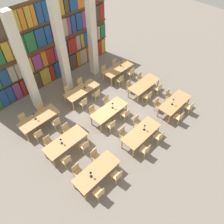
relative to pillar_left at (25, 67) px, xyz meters
The scene contains 58 objects.
ground_plane 5.54m from the pillar_left, 58.37° to the right, with size 40.00×40.00×0.00m, color gray.
bookshelf_bank 2.88m from the pillar_left, 31.51° to the left, with size 10.03×0.35×5.50m.
pillar_left is the anchor object (origin of this frame).
pillar_center 2.44m from the pillar_left, ahead, with size 0.45×0.45×6.00m.
pillar_right 4.89m from the pillar_left, ahead, with size 0.45×0.45×6.00m.
reading_table_0 6.78m from the pillar_left, 96.68° to the right, with size 2.31×0.94×0.76m.
chair_0 7.63m from the pillar_left, 100.34° to the right, with size 0.42×0.40×0.87m.
chair_1 6.25m from the pillar_left, 103.05° to the right, with size 0.42×0.40×0.87m.
chair_2 7.52m from the pillar_left, 91.09° to the right, with size 0.42×0.40×0.87m.
chair_3 6.12m from the pillar_left, 91.38° to the right, with size 0.42×0.40×0.87m.
desk_lamp_0 6.75m from the pillar_left, 99.81° to the right, with size 0.14×0.14×0.42m.
reading_table_1 7.22m from the pillar_left, 69.01° to the right, with size 2.31×0.94×0.76m.
chair_4 7.81m from the pillar_left, 75.15° to the right, with size 0.42×0.40×0.87m.
chair_5 6.46m from the pillar_left, 71.43° to the right, with size 0.42×0.40×0.87m.
chair_6 8.17m from the pillar_left, 66.70° to the right, with size 0.42×0.40×0.87m.
chair_7 6.90m from the pillar_left, 61.37° to the right, with size 0.42×0.40×0.87m.
desk_lamp_1 7.20m from the pillar_left, 67.22° to the right, with size 0.14×0.14×0.41m.
reading_table_2 8.83m from the pillar_left, 48.52° to the right, with size 2.31×0.94×0.76m.
chair_8 9.09m from the pillar_left, 54.85° to the right, with size 0.42×0.40×0.87m.
chair_9 7.96m from the pillar_left, 48.25° to the right, with size 0.42×0.40×0.87m.
chair_10 9.77m from the pillar_left, 49.13° to the right, with size 0.42×0.40×0.87m.
chair_11 8.73m from the pillar_left, 42.36° to the right, with size 0.42×0.40×0.87m.
desk_lamp_2 8.54m from the pillar_left, 50.07° to the right, with size 0.14×0.14×0.47m.
reading_table_3 4.66m from the pillar_left, 100.56° to the right, with size 2.31×0.94×0.76m.
chair_12 5.52m from the pillar_left, 105.44° to the right, with size 0.42×0.40×0.87m.
chair_13 4.30m from the pillar_left, 112.07° to the right, with size 0.42×0.40×0.87m.
chair_14 5.36m from the pillar_left, 91.46° to the right, with size 0.42×0.40×0.87m.
chair_15 4.10m from the pillar_left, 92.14° to the right, with size 0.42×0.40×0.87m.
desk_lamp_3 4.51m from the pillar_left, 103.45° to the right, with size 0.14×0.14×0.41m.
reading_table_4 5.21m from the pillar_left, 58.94° to the right, with size 2.31×0.94×0.76m.
chair_16 5.69m from the pillar_left, 68.98° to the right, with size 0.42×0.40×0.87m.
chair_17 4.50m from the pillar_left, 60.64° to the right, with size 0.42×0.40×0.87m.
chair_18 6.18m from the pillar_left, 57.57° to the right, with size 0.42×0.40×0.87m.
chair_19 5.11m from the pillar_left, 47.08° to the right, with size 0.42×0.40×0.87m.
desk_lamp_4 5.22m from the pillar_left, 56.84° to the right, with size 0.14×0.14×0.44m.
reading_table_5 7.32m from the pillar_left, 35.17° to the right, with size 2.31×0.94×0.76m.
chair_20 7.44m from the pillar_left, 42.77° to the right, with size 0.42×0.40×0.87m.
chair_21 6.58m from the pillar_left, 32.29° to the right, with size 0.42×0.40×0.87m.
chair_22 8.24m from the pillar_left, 37.31° to the right, with size 0.42×0.40×0.87m.
chair_23 7.47m from the pillar_left, 27.50° to the right, with size 0.42×0.40×0.87m.
reading_table_6 2.94m from the pillar_left, 116.76° to the right, with size 2.31×0.94×0.76m.
chair_24 3.74m from the pillar_left, 120.57° to the right, with size 0.42×0.40×0.87m.
chair_25 3.02m from the pillar_left, 148.18° to the right, with size 0.42×0.40×0.87m.
chair_26 3.48m from the pillar_left, 95.52° to the right, with size 0.42×0.40×0.87m.
chair_27 2.68m from the pillar_left, 104.77° to the right, with size 0.42×0.40×0.87m.
desk_lamp_5 2.67m from the pillar_left, 121.89° to the right, with size 0.14×0.14×0.49m.
reading_table_7 3.68m from the pillar_left, 32.22° to the right, with size 2.31×0.94×0.76m.
chair_28 3.89m from the pillar_left, 50.35° to the right, with size 0.42×0.40×0.87m.
chair_29 3.25m from the pillar_left, 22.26° to the right, with size 0.42×0.40×0.87m.
chair_30 4.52m from the pillar_left, 37.54° to the right, with size 0.42×0.40×0.87m.
chair_31 3.97m from the pillar_left, 14.61° to the right, with size 0.42×0.40×0.87m.
desk_lamp_6 3.62m from the pillar_left, 30.10° to the right, with size 0.14×0.14×0.50m.
reading_table_8 6.35m from the pillar_left, 15.84° to the right, with size 2.31×0.94×0.76m.
chair_32 6.18m from the pillar_left, 24.82° to the right, with size 0.42×0.40×0.87m.
chair_33 5.77m from the pillar_left, ahead, with size 0.42×0.40×0.87m.
chair_34 7.12m from the pillar_left, 20.82° to the right, with size 0.42×0.40×0.87m.
chair_35 6.77m from the pillar_left, ahead, with size 0.42×0.40×0.87m.
desk_lamp_7 6.55m from the pillar_left, 14.63° to the right, with size 0.14×0.14×0.40m.
Camera 1 is at (-6.12, -6.24, 10.00)m, focal length 35.00 mm.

